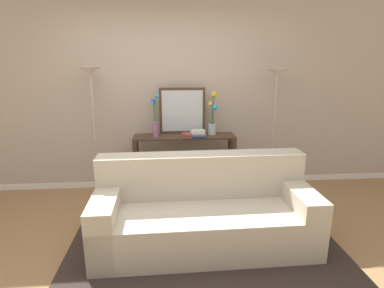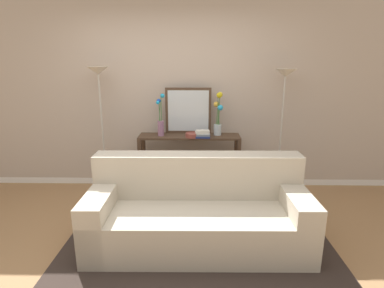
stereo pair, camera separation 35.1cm
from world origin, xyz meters
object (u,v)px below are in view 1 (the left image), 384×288
floor_lamp_left (92,97)px  fruit_bowl (188,135)px  book_row_under_console (159,190)px  floor_lamp_right (276,97)px  couch (204,214)px  wall_mirror (182,111)px  vase_short_flowers (213,114)px  book_stack (198,134)px  vase_tall_flowers (155,122)px  console_table (185,154)px

floor_lamp_left → fruit_bowl: size_ratio=9.80×
book_row_under_console → floor_lamp_right: bearing=-0.1°
couch → wall_mirror: bearing=95.7°
fruit_bowl → floor_lamp_right: bearing=4.6°
vase_short_flowers → fruit_bowl: vase_short_flowers is taller
book_stack → wall_mirror: bearing=129.1°
floor_lamp_right → vase_tall_flowers: size_ratio=3.04×
wall_mirror → book_row_under_console: size_ratio=1.61×
book_row_under_console → vase_tall_flowers: bearing=-141.9°
console_table → fruit_bowl: (0.04, -0.10, 0.29)m
book_row_under_console → floor_lamp_left: bearing=-179.7°
wall_mirror → book_stack: wall_mirror is taller
couch → vase_tall_flowers: vase_tall_flowers is taller
console_table → floor_lamp_right: size_ratio=0.80×
vase_tall_flowers → floor_lamp_right: bearing=0.6°
console_table → book_row_under_console: size_ratio=3.50×
floor_lamp_right → vase_short_flowers: (-0.84, 0.04, -0.23)m
fruit_bowl → book_stack: (0.14, -0.00, 0.01)m
floor_lamp_left → vase_tall_flowers: 0.86m
floor_lamp_right → fruit_bowl: size_ratio=9.65×
floor_lamp_left → wall_mirror: floor_lamp_left is taller
floor_lamp_left → book_stack: size_ratio=8.53×
console_table → book_stack: 0.37m
floor_lamp_right → wall_mirror: bearing=173.6°
console_table → book_stack: bearing=-29.9°
wall_mirror → fruit_bowl: (0.06, -0.24, -0.28)m
wall_mirror → vase_short_flowers: bearing=-13.7°
floor_lamp_right → wall_mirror: 1.27m
floor_lamp_left → vase_short_flowers: size_ratio=3.01×
floor_lamp_left → wall_mirror: size_ratio=2.77×
vase_short_flowers → book_row_under_console: vase_short_flowers is taller
console_table → book_stack: (0.18, -0.10, 0.30)m
floor_lamp_left → console_table: bearing=0.2°
console_table → fruit_bowl: bearing=-68.7°
console_table → vase_tall_flowers: (-0.38, -0.02, 0.46)m
couch → book_row_under_console: (-0.48, 1.24, -0.26)m
couch → floor_lamp_right: bearing=48.2°
vase_tall_flowers → fruit_bowl: bearing=-10.7°
book_stack → vase_tall_flowers: bearing=171.7°
book_row_under_console → wall_mirror: bearing=22.0°
couch → wall_mirror: size_ratio=3.43×
console_table → floor_lamp_right: floor_lamp_right is taller
couch → floor_lamp_right: (1.11, 1.24, 1.03)m
fruit_bowl → book_stack: bearing=-0.9°
vase_short_flowers → book_stack: bearing=-146.9°
vase_short_flowers → console_table: bearing=-174.4°
floor_lamp_left → book_row_under_console: 1.55m
floor_lamp_left → vase_short_flowers: (1.56, 0.04, -0.25)m
console_table → floor_lamp_right: bearing=-0.2°
floor_lamp_right → vase_tall_flowers: floor_lamp_right is taller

